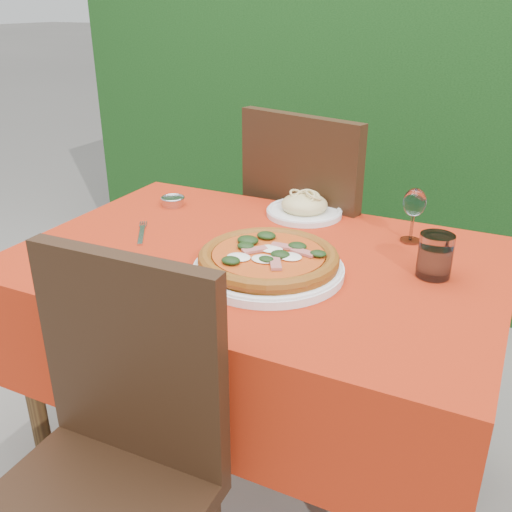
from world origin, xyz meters
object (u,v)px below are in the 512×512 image
at_px(steel_ramekin, 173,202).
at_px(chair_near, 107,458).
at_px(pasta_plate, 304,208).
at_px(chair_far, 316,234).
at_px(wine_glass, 414,205).
at_px(water_glass, 435,258).
at_px(fork, 141,235).
at_px(pizza_plate, 268,262).

bearing_deg(steel_ramekin, chair_near, -65.39).
bearing_deg(pasta_plate, chair_far, 99.61).
height_order(pasta_plate, wine_glass, wine_glass).
xyz_separation_m(chair_near, wine_glass, (0.39, 0.87, 0.32)).
distance_m(water_glass, steel_ramekin, 0.88).
height_order(chair_far, fork, chair_far).
bearing_deg(pasta_plate, water_glass, -31.06).
relative_size(wine_glass, steel_ramekin, 2.16).
bearing_deg(water_glass, steel_ramekin, 169.48).
height_order(pizza_plate, water_glass, water_glass).
relative_size(chair_near, water_glass, 8.58).
xyz_separation_m(pizza_plate, steel_ramekin, (-0.50, 0.32, -0.02)).
height_order(pasta_plate, water_glass, water_glass).
height_order(chair_near, chair_far, chair_far).
distance_m(chair_far, water_glass, 0.72).
height_order(chair_near, pasta_plate, chair_near).
bearing_deg(chair_far, fork, 77.65).
xyz_separation_m(fork, steel_ramekin, (-0.07, 0.26, 0.01)).
bearing_deg(chair_near, steel_ramekin, 113.35).
bearing_deg(chair_far, pasta_plate, 114.96).
relative_size(pizza_plate, fork, 2.28).
bearing_deg(chair_near, water_glass, 52.88).
distance_m(chair_near, wine_glass, 1.00).
relative_size(wine_glass, fork, 0.80).
relative_size(chair_far, wine_glass, 6.68).
distance_m(pizza_plate, pasta_plate, 0.44).
xyz_separation_m(pizza_plate, pasta_plate, (-0.08, 0.43, -0.01)).
bearing_deg(chair_far, steel_ramekin, 56.99).
xyz_separation_m(chair_near, chair_far, (0.00, 1.17, 0.06)).
xyz_separation_m(chair_far, steel_ramekin, (-0.38, -0.34, 0.17)).
xyz_separation_m(pizza_plate, fork, (-0.43, 0.06, -0.03)).
relative_size(pizza_plate, pasta_plate, 1.86).
xyz_separation_m(pasta_plate, wine_glass, (0.35, -0.07, 0.08)).
height_order(chair_far, water_glass, chair_far).
bearing_deg(pizza_plate, fork, 171.82).
bearing_deg(water_glass, chair_near, -125.86).
xyz_separation_m(pizza_plate, wine_glass, (0.27, 0.36, 0.08)).
distance_m(pizza_plate, fork, 0.44).
bearing_deg(steel_ramekin, chair_far, 41.64).
distance_m(pizza_plate, water_glass, 0.40).
bearing_deg(wine_glass, chair_near, -114.06).
xyz_separation_m(chair_near, fork, (-0.31, 0.57, 0.21)).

